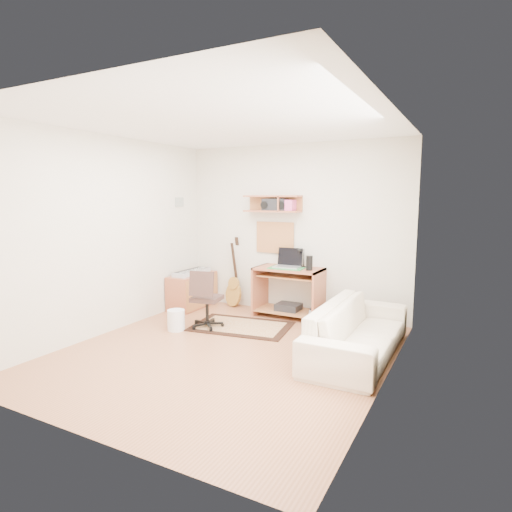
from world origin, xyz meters
The scene contains 22 objects.
floor centered at (0.00, 0.00, -0.01)m, with size 3.60×4.00×0.01m, color #AC6D47.
ceiling centered at (0.00, 0.00, 2.60)m, with size 3.60×4.00×0.01m, color white.
back_wall centered at (0.00, 2.00, 1.30)m, with size 3.60×0.01×2.60m, color beige.
left_wall centered at (-1.80, 0.00, 1.30)m, with size 0.01×4.00×2.60m, color beige.
right_wall centered at (1.80, 0.00, 1.30)m, with size 0.01×4.00×2.60m, color beige.
wall_shelf centered at (-0.30, 1.88, 1.70)m, with size 0.90×0.25×0.26m, color #AE5D3D.
cork_board centered at (-0.30, 1.98, 1.17)m, with size 0.64×0.03×0.49m, color #A67553.
wall_photo centered at (-1.79, 1.50, 1.72)m, with size 0.02×0.20×0.15m, color #4C8CBF.
desk centered at (0.05, 1.73, 0.38)m, with size 1.00×0.55×0.75m, color #AE5D3D, non-canonical shape.
laptop centered at (0.03, 1.71, 0.90)m, with size 0.38×0.38×0.29m, color silver, non-canonical shape.
speaker centered at (0.39, 1.68, 0.86)m, with size 0.10×0.10×0.21m, color black.
desk_lamp centered at (0.23, 1.87, 0.89)m, with size 0.10×0.10×0.29m, color black, non-canonical shape.
pencil_cup centered at (0.34, 1.83, 0.80)m, with size 0.08×0.08×0.11m, color navy.
boombox centered at (-0.25, 1.87, 1.68)m, with size 0.38×0.17×0.19m, color black.
rug centered at (-0.32, 0.94, 0.01)m, with size 1.33×0.89×0.02m, color beige.
task_chair centered at (-0.73, 0.69, 0.42)m, with size 0.42×0.42×0.83m, color #372520, non-canonical shape.
cabinet centered at (-1.58, 1.52, 0.28)m, with size 0.40×0.90×0.55m, color #AE5D3D.
music_keyboard centered at (-1.58, 1.52, 0.58)m, with size 0.24×0.75×0.07m, color #B2B5BA.
guitar centered at (-1.00, 1.86, 0.58)m, with size 0.31×0.19×1.16m, color #B98839, non-canonical shape.
waste_basket centered at (-1.04, 0.40, 0.14)m, with size 0.23×0.23×0.28m, color white.
printer centered at (0.68, 1.80, 0.08)m, with size 0.50×0.39×0.19m, color #A5A8AA.
sofa centered at (1.38, 0.65, 0.39)m, with size 2.01×0.59×0.79m, color beige.
Camera 1 is at (2.53, -4.04, 1.80)m, focal length 29.75 mm.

